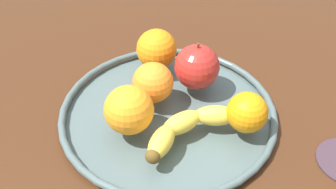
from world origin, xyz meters
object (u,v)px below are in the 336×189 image
at_px(apple, 197,67).
at_px(orange_back_right, 247,112).
at_px(banana, 186,127).
at_px(orange_front_left, 129,110).
at_px(orange_center, 157,49).
at_px(orange_back_left, 153,83).
at_px(fruit_bowl, 168,111).

xyz_separation_m(apple, orange_back_right, (-0.03, 0.13, -0.01)).
distance_m(banana, orange_back_right, 0.10).
bearing_deg(orange_front_left, orange_back_right, 157.88).
distance_m(orange_front_left, orange_center, 0.17).
bearing_deg(orange_back_left, banana, 98.98).
bearing_deg(fruit_bowl, orange_front_left, 15.69).
height_order(orange_back_right, orange_front_left, orange_front_left).
relative_size(banana, orange_front_left, 2.27).
bearing_deg(fruit_bowl, banana, 91.68).
relative_size(fruit_bowl, orange_back_right, 5.68).
xyz_separation_m(orange_back_right, orange_front_left, (0.17, -0.07, 0.01)).
xyz_separation_m(banana, orange_front_left, (0.08, -0.05, 0.02)).
distance_m(banana, orange_front_left, 0.09).
relative_size(apple, orange_center, 1.16).
height_order(banana, orange_back_left, orange_back_left).
xyz_separation_m(fruit_bowl, orange_center, (-0.03, -0.12, 0.05)).
distance_m(fruit_bowl, apple, 0.10).
xyz_separation_m(apple, orange_back_left, (0.09, 0.01, -0.01)).
relative_size(fruit_bowl, banana, 2.09).
xyz_separation_m(orange_back_left, orange_back_right, (-0.11, 0.12, -0.00)).
bearing_deg(orange_back_right, orange_front_left, -22.12).
relative_size(orange_back_right, orange_center, 0.85).
relative_size(fruit_bowl, apple, 4.18).
distance_m(apple, orange_front_left, 0.16).
bearing_deg(banana, orange_front_left, -43.25).
bearing_deg(orange_front_left, apple, -157.89).
bearing_deg(orange_center, orange_back_right, 108.44).
bearing_deg(banana, orange_back_right, 156.79).
bearing_deg(orange_back_right, orange_back_left, -47.99).
relative_size(banana, orange_back_right, 2.72).
relative_size(orange_front_left, orange_center, 1.02).
height_order(fruit_bowl, apple, apple).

